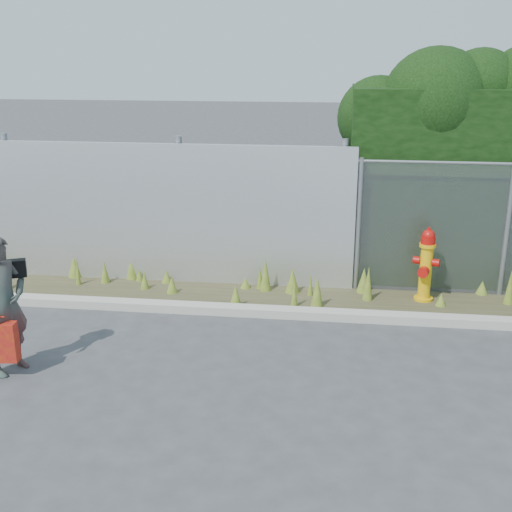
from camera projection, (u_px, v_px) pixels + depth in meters
name	position (u px, v px, depth m)	size (l,w,h in m)	color
ground	(267.00, 379.00, 7.23)	(80.00, 80.00, 0.00)	#3B3B3E
curb	(281.00, 312.00, 8.92)	(16.00, 0.22, 0.12)	#A8A397
weed_strip	(311.00, 288.00, 9.56)	(16.00, 1.32, 0.54)	#403B24
corrugated_fence	(84.00, 212.00, 10.12)	(8.50, 0.21, 2.30)	silver
fire_hydrant	(426.00, 266.00, 9.31)	(0.38, 0.34, 1.12)	#EEB20C
woman	(4.00, 305.00, 7.18)	(0.59, 0.39, 1.62)	#0F6152
black_shoulder_bag	(14.00, 269.00, 7.27)	(0.27, 0.11, 0.20)	black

